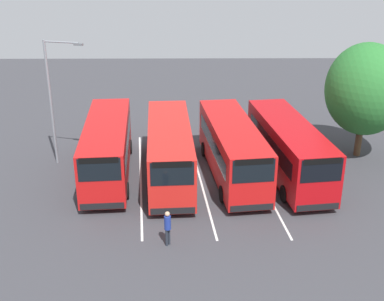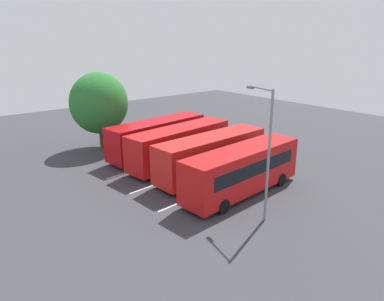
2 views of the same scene
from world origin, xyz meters
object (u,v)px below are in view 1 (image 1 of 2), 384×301
(bus_far_right, at_px, (289,148))
(bus_center_right, at_px, (232,148))
(depot_tree, at_px, (366,89))
(bus_center_left, at_px, (170,150))
(street_lamp, at_px, (53,95))
(pedestrian, at_px, (168,225))
(bus_far_left, at_px, (107,147))

(bus_far_right, bearing_deg, bus_center_right, -97.30)
(bus_center_right, distance_m, depot_tree, 9.83)
(bus_center_left, bearing_deg, street_lamp, -111.12)
(bus_center_right, distance_m, pedestrian, 8.55)
(bus_center_left, height_order, pedestrian, bus_center_left)
(bus_center_right, height_order, pedestrian, bus_center_right)
(bus_far_left, height_order, street_lamp, street_lamp)
(bus_far_left, bearing_deg, bus_center_right, 83.59)
(pedestrian, bearing_deg, depot_tree, -97.98)
(pedestrian, bearing_deg, bus_center_right, -74.60)
(bus_far_left, bearing_deg, street_lamp, -121.88)
(bus_center_right, height_order, bus_far_right, same)
(pedestrian, height_order, street_lamp, street_lamp)
(bus_center_left, distance_m, depot_tree, 13.45)
(depot_tree, bearing_deg, pedestrian, -49.17)
(street_lamp, xyz_separation_m, depot_tree, (-1.13, 19.98, -0.01))
(bus_far_right, bearing_deg, bus_far_left, -98.90)
(bus_center_right, bearing_deg, street_lamp, -107.56)
(bus_center_right, distance_m, street_lamp, 11.65)
(bus_far_left, relative_size, bus_center_right, 0.99)
(bus_center_left, relative_size, pedestrian, 5.75)
(bus_far_left, distance_m, depot_tree, 17.02)
(bus_far_right, height_order, street_lamp, street_lamp)
(pedestrian, bearing_deg, bus_far_right, -91.72)
(bus_far_left, bearing_deg, pedestrian, 22.17)
(street_lamp, bearing_deg, pedestrian, -37.89)
(bus_far_left, height_order, depot_tree, depot_tree)
(bus_center_right, relative_size, depot_tree, 1.38)
(bus_far_left, height_order, bus_center_right, same)
(bus_far_right, xyz_separation_m, street_lamp, (-2.04, -14.56, 2.80))
(bus_far_right, relative_size, depot_tree, 1.38)
(bus_far_left, height_order, bus_far_right, same)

